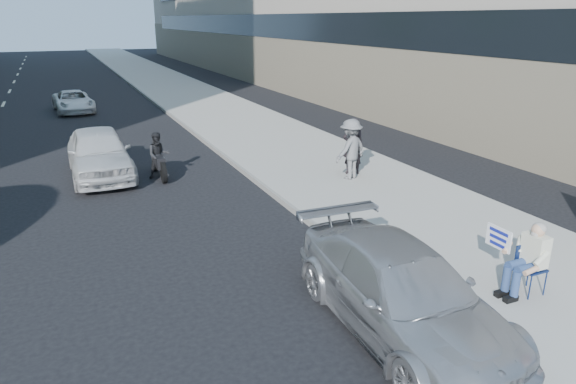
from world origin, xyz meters
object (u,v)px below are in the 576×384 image
white_sedan_near (99,153)px  white_sedan_far (73,101)px  jogger (351,149)px  pedestrian_woman (353,146)px  parked_sedan (401,292)px  seated_protester (527,255)px  motorcycle (159,157)px

white_sedan_near → white_sedan_far: white_sedan_near is taller
jogger → pedestrian_woman: (0.32, 0.40, -0.03)m
parked_sedan → white_sedan_near: white_sedan_near is taller
pedestrian_woman → white_sedan_far: (-7.23, 16.25, -0.46)m
seated_protester → motorcycle: seated_protester is taller
white_sedan_near → white_sedan_far: (-0.19, 12.83, -0.21)m
white_sedan_far → motorcycle: 13.87m
seated_protester → parked_sedan: (-2.47, 0.14, -0.19)m
parked_sedan → white_sedan_near: (-3.50, 10.77, 0.07)m
jogger → parked_sedan: 7.67m
pedestrian_woman → white_sedan_near: pedestrian_woman is taller
pedestrian_woman → white_sedan_far: pedestrian_woman is taller
parked_sedan → motorcycle: size_ratio=2.29×
seated_protester → jogger: 7.14m
motorcycle → white_sedan_near: bearing=153.0°
jogger → white_sedan_near: size_ratio=0.40×
parked_sedan → motorcycle: bearing=103.0°
jogger → white_sedan_near: (-6.72, 3.82, -0.29)m
seated_protester → white_sedan_near: white_sedan_near is taller
white_sedan_near → motorcycle: white_sedan_near is taller
pedestrian_woman → parked_sedan: size_ratio=0.37×
parked_sedan → motorcycle: (-1.85, 9.86, -0.04)m
seated_protester → white_sedan_far: (-6.16, 23.75, -0.33)m
motorcycle → white_sedan_far: bearing=99.6°
motorcycle → pedestrian_woman: bearing=-23.0°
seated_protester → white_sedan_near: size_ratio=0.30×
jogger → white_sedan_far: jogger is taller
seated_protester → pedestrian_woman: size_ratio=0.76×
jogger → motorcycle: bearing=-49.7°
white_sedan_near → parked_sedan: bearing=-72.3°
seated_protester → jogger: (0.75, 7.09, 0.17)m
jogger → seated_protester: bearing=64.0°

